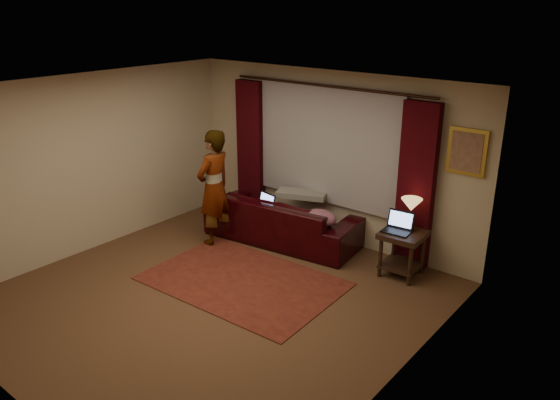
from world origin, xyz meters
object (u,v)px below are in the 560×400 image
object	(u,v)px
person	(214,188)
tiffany_lamp	(411,215)
laptop_table	(397,223)
end_table	(402,254)
sofa	(283,211)
laptop_sofa	(261,203)

from	to	relation	value
person	tiffany_lamp	bearing A→B (deg)	105.06
laptop_table	person	bearing A→B (deg)	-169.23
end_table	tiffany_lamp	bearing A→B (deg)	76.72
person	end_table	bearing A→B (deg)	103.13
person	sofa	bearing A→B (deg)	128.96
end_table	laptop_table	bearing A→B (deg)	-143.21
laptop_sofa	laptop_table	bearing A→B (deg)	18.15
tiffany_lamp	end_table	bearing A→B (deg)	-103.28
end_table	person	distance (m)	2.91
end_table	sofa	bearing A→B (deg)	-176.47
laptop_table	person	xyz separation A→B (m)	(-2.66, -0.77, 0.12)
laptop_sofa	laptop_table	xyz separation A→B (m)	(2.17, 0.26, 0.16)
tiffany_lamp	laptop_table	distance (m)	0.22
laptop_sofa	tiffany_lamp	size ratio (longest dim) A/B	0.83
sofa	person	size ratio (longest dim) A/B	1.35
sofa	laptop_table	size ratio (longest dim) A/B	6.10
sofa	laptop_sofa	xyz separation A→B (m)	(-0.28, -0.20, 0.12)
tiffany_lamp	person	bearing A→B (deg)	-161.32
laptop_table	laptop_sofa	bearing A→B (deg)	-178.41
end_table	laptop_table	size ratio (longest dim) A/B	1.62
laptop_sofa	person	world-z (taller)	person
laptop_table	person	distance (m)	2.77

